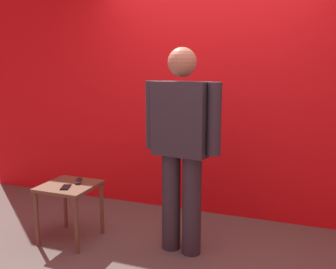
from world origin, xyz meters
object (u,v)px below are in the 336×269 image
standing_person (182,141)px  cell_phone (66,187)px  tv_remote (79,181)px  side_table (69,194)px

standing_person → cell_phone: size_ratio=12.23×
cell_phone → tv_remote: size_ratio=0.85×
side_table → tv_remote: size_ratio=3.16×
standing_person → side_table: (-1.04, -0.16, -0.54)m
standing_person → tv_remote: size_ratio=10.36×
cell_phone → side_table: bearing=85.9°
standing_person → side_table: bearing=-171.1°
side_table → cell_phone: bearing=-72.7°
side_table → tv_remote: bearing=64.7°
standing_person → side_table: standing_person is taller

